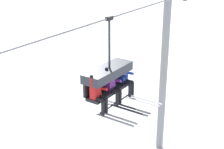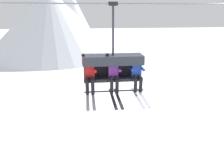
{
  "view_description": "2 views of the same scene",
  "coord_description": "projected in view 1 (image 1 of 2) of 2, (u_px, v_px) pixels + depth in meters",
  "views": [
    {
      "loc": [
        -6.55,
        -6.67,
        10.35
      ],
      "look_at": [
        1.8,
        -0.96,
        6.3
      ],
      "focal_mm": 55.0,
      "sensor_mm": 36.0,
      "label": 1
    },
    {
      "loc": [
        1.03,
        -7.8,
        7.83
      ],
      "look_at": [
        1.85,
        -0.89,
        5.83
      ],
      "focal_mm": 35.0,
      "sensor_mm": 36.0,
      "label": 2
    }
  ],
  "objects": [
    {
      "name": "lift_tower_far",
      "position": [
        164.0,
        71.0,
        16.62
      ],
      "size": [
        0.36,
        1.88,
        8.35
      ],
      "color": "gray",
      "rests_on": "ground_plane"
    },
    {
      "name": "lift_cable",
      "position": [
        71.0,
        30.0,
        9.05
      ],
      "size": [
        17.07,
        0.05,
        0.05
      ],
      "color": "gray"
    },
    {
      "name": "chairlift_chair",
      "position": [
        108.0,
        76.0,
        11.15
      ],
      "size": [
        2.0,
        0.74,
        2.83
      ],
      "color": "#232328"
    },
    {
      "name": "skier_red",
      "position": [
        99.0,
        94.0,
        10.53
      ],
      "size": [
        0.48,
        1.7,
        1.34
      ],
      "color": "red"
    },
    {
      "name": "skier_purple",
      "position": [
        113.0,
        85.0,
        11.14
      ],
      "size": [
        0.48,
        1.7,
        1.34
      ],
      "color": "purple"
    },
    {
      "name": "skier_blue",
      "position": [
        126.0,
        78.0,
        11.75
      ],
      "size": [
        0.46,
        1.7,
        1.23
      ],
      "color": "#2847B7"
    }
  ]
}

